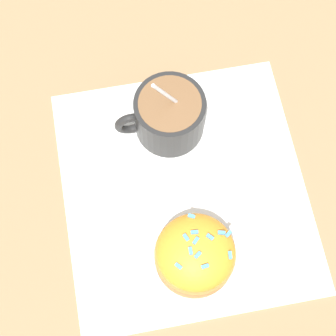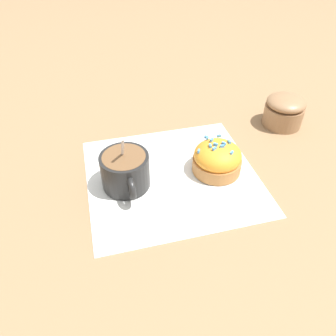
{
  "view_description": "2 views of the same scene",
  "coord_description": "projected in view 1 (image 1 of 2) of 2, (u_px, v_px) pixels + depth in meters",
  "views": [
    {
      "loc": [
        -0.19,
        0.04,
        0.57
      ],
      "look_at": [
        0.02,
        0.02,
        0.03
      ],
      "focal_mm": 60.0,
      "sensor_mm": 36.0,
      "label": 1
    },
    {
      "loc": [
        0.08,
        0.39,
        0.37
      ],
      "look_at": [
        0.01,
        0.01,
        0.03
      ],
      "focal_mm": 35.0,
      "sensor_mm": 36.0,
      "label": 2
    }
  ],
  "objects": [
    {
      "name": "frosted_pastry",
      "position": [
        198.0,
        253.0,
        0.55
      ],
      "size": [
        0.08,
        0.08,
        0.06
      ],
      "color": "#B2753D",
      "rests_on": "paper_napkin"
    },
    {
      "name": "coffee_cup",
      "position": [
        168.0,
        115.0,
        0.6
      ],
      "size": [
        0.08,
        0.1,
        0.1
      ],
      "color": "black",
      "rests_on": "paper_napkin"
    },
    {
      "name": "paper_napkin",
      "position": [
        184.0,
        189.0,
        0.6
      ],
      "size": [
        0.29,
        0.27,
        0.0
      ],
      "color": "white",
      "rests_on": "ground_plane"
    },
    {
      "name": "ground_plane",
      "position": [
        184.0,
        190.0,
        0.61
      ],
      "size": [
        3.0,
        3.0,
        0.0
      ],
      "primitive_type": "plane",
      "color": "#93704C"
    }
  ]
}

